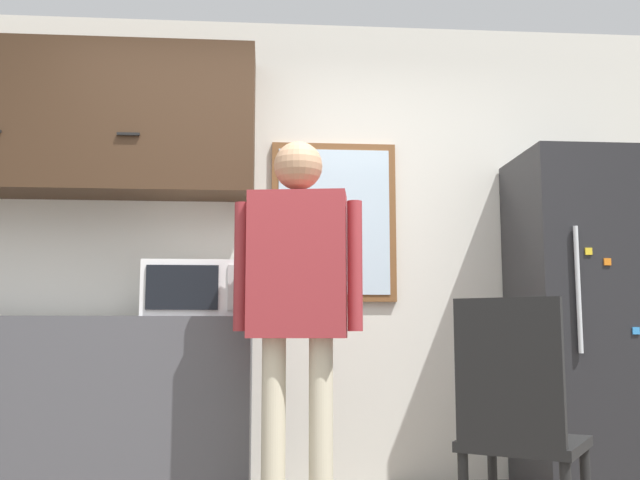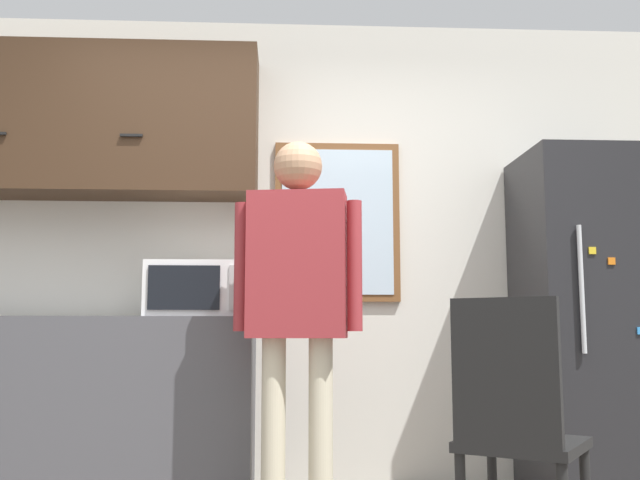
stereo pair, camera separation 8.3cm
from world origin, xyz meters
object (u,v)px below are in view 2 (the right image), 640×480
object	(u,v)px
person	(298,283)
microwave	(198,290)
refrigerator	(592,319)
chair	(515,419)

from	to	relation	value
person	microwave	bearing A→B (deg)	145.77
refrigerator	chair	xyz separation A→B (m)	(-0.80, -1.10, -0.39)
microwave	person	size ratio (longest dim) A/B	0.29
person	refrigerator	size ratio (longest dim) A/B	0.95
microwave	person	bearing A→B (deg)	-43.07
person	refrigerator	world-z (taller)	refrigerator
microwave	chair	world-z (taller)	microwave
refrigerator	chair	size ratio (longest dim) A/B	1.88
microwave	chair	distance (m)	1.79
refrigerator	chair	distance (m)	1.41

